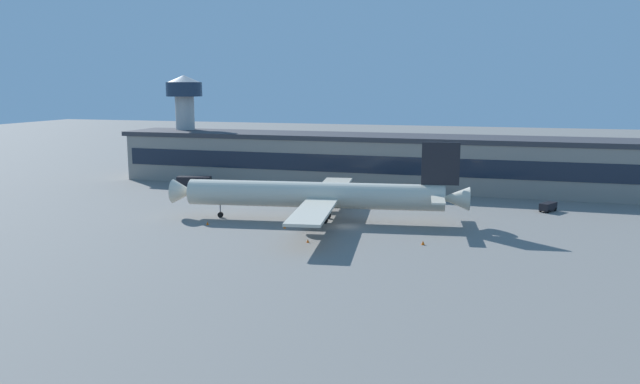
% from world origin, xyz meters
% --- Properties ---
extents(ground_plane, '(600.00, 600.00, 0.00)m').
position_xyz_m(ground_plane, '(0.00, 0.00, 0.00)').
color(ground_plane, slate).
extents(terminal_building, '(148.94, 17.61, 13.42)m').
position_xyz_m(terminal_building, '(0.00, 48.14, 6.73)').
color(terminal_building, gray).
rests_on(terminal_building, ground_plane).
extents(airliner, '(58.35, 50.36, 15.66)m').
position_xyz_m(airliner, '(-6.41, 3.42, 5.08)').
color(airliner, beige).
rests_on(airliner, ground_plane).
extents(control_tower, '(10.25, 10.25, 28.95)m').
position_xyz_m(control_tower, '(-61.38, 51.62, 18.20)').
color(control_tower, '#B7B7B2').
rests_on(control_tower, ground_plane).
extents(fuel_truck, '(8.84, 4.91, 3.35)m').
position_xyz_m(fuel_truck, '(-47.44, 29.47, 1.88)').
color(fuel_truck, black).
rests_on(fuel_truck, ground_plane).
extents(baggage_tug, '(2.23, 3.68, 1.85)m').
position_xyz_m(baggage_tug, '(-16.54, 33.25, 1.09)').
color(baggage_tug, red).
rests_on(baggage_tug, ground_plane).
extents(belt_loader, '(4.93, 6.54, 1.95)m').
position_xyz_m(belt_loader, '(10.56, 34.64, 1.15)').
color(belt_loader, gray).
rests_on(belt_loader, ground_plane).
extents(follow_me_car, '(3.82, 4.77, 1.85)m').
position_xyz_m(follow_me_car, '(36.97, 25.76, 1.09)').
color(follow_me_car, black).
rests_on(follow_me_car, ground_plane).
extents(traffic_cone_0, '(0.54, 0.54, 0.67)m').
position_xyz_m(traffic_cone_0, '(-25.50, -6.33, 0.34)').
color(traffic_cone_0, '#F2590C').
rests_on(traffic_cone_0, ground_plane).
extents(traffic_cone_1, '(0.59, 0.59, 0.74)m').
position_xyz_m(traffic_cone_1, '(15.61, -9.59, 0.37)').
color(traffic_cone_1, '#F2590C').
rests_on(traffic_cone_1, ground_plane).
extents(traffic_cone_2, '(0.49, 0.49, 0.61)m').
position_xyz_m(traffic_cone_2, '(-3.18, -13.63, 0.30)').
color(traffic_cone_2, '#F2590C').
rests_on(traffic_cone_2, ground_plane).
extents(traffic_cone_3, '(0.55, 0.55, 0.69)m').
position_xyz_m(traffic_cone_3, '(-10.53, -4.77, 0.35)').
color(traffic_cone_3, '#F2590C').
rests_on(traffic_cone_3, ground_plane).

